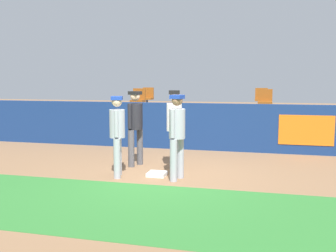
# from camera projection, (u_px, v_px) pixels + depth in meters

# --- Properties ---
(ground_plane) EXTENTS (60.00, 60.00, 0.00)m
(ground_plane) POSITION_uv_depth(u_px,v_px,m) (160.00, 175.00, 8.61)
(ground_plane) COLOR #846042
(grass_foreground_strip) EXTENTS (18.00, 2.80, 0.01)m
(grass_foreground_strip) POSITION_uv_depth(u_px,v_px,m) (125.00, 206.00, 6.44)
(grass_foreground_strip) COLOR #2D722D
(grass_foreground_strip) RESTS_ON ground_plane
(first_base) EXTENTS (0.40, 0.40, 0.08)m
(first_base) POSITION_uv_depth(u_px,v_px,m) (157.00, 174.00, 8.52)
(first_base) COLOR white
(first_base) RESTS_ON ground_plane
(player_fielder_home) EXTENTS (0.43, 0.60, 1.88)m
(player_fielder_home) POSITION_uv_depth(u_px,v_px,m) (174.00, 124.00, 9.05)
(player_fielder_home) COLOR white
(player_fielder_home) RESTS_ON ground_plane
(player_runner_visitor) EXTENTS (0.42, 0.49, 1.81)m
(player_runner_visitor) POSITION_uv_depth(u_px,v_px,m) (177.00, 131.00, 8.07)
(player_runner_visitor) COLOR #9EA3AD
(player_runner_visitor) RESTS_ON ground_plane
(player_coach_visitor) EXTENTS (0.42, 0.48, 1.77)m
(player_coach_visitor) POSITION_uv_depth(u_px,v_px,m) (117.00, 130.00, 8.34)
(player_coach_visitor) COLOR #9EA3AD
(player_coach_visitor) RESTS_ON ground_plane
(player_umpire) EXTENTS (0.45, 0.49, 1.85)m
(player_umpire) POSITION_uv_depth(u_px,v_px,m) (135.00, 123.00, 9.43)
(player_umpire) COLOR #4C4C51
(player_umpire) RESTS_ON ground_plane
(field_wall) EXTENTS (18.00, 0.26, 1.42)m
(field_wall) POSITION_uv_depth(u_px,v_px,m) (190.00, 126.00, 11.76)
(field_wall) COLOR navy
(field_wall) RESTS_ON ground_plane
(bleacher_platform) EXTENTS (18.00, 4.80, 0.99)m
(bleacher_platform) POSITION_uv_depth(u_px,v_px,m) (202.00, 124.00, 14.27)
(bleacher_platform) COLOR #59595E
(bleacher_platform) RESTS_ON ground_plane
(seat_front_left) EXTENTS (0.45, 0.44, 0.84)m
(seat_front_left) POSITION_uv_depth(u_px,v_px,m) (138.00, 99.00, 13.58)
(seat_front_left) COLOR #4C4C51
(seat_front_left) RESTS_ON bleacher_platform
(seat_front_right) EXTENTS (0.46, 0.44, 0.84)m
(seat_front_right) POSITION_uv_depth(u_px,v_px,m) (265.00, 100.00, 12.52)
(seat_front_right) COLOR #4C4C51
(seat_front_right) RESTS_ON bleacher_platform
(seat_back_left) EXTENTS (0.45, 0.44, 0.84)m
(seat_back_left) POSITION_uv_depth(u_px,v_px,m) (147.00, 97.00, 15.37)
(seat_back_left) COLOR #4C4C51
(seat_back_left) RESTS_ON bleacher_platform
(seat_back_right) EXTENTS (0.46, 0.44, 0.84)m
(seat_back_right) POSITION_uv_depth(u_px,v_px,m) (261.00, 98.00, 14.29)
(seat_back_right) COLOR #4C4C51
(seat_back_right) RESTS_ON bleacher_platform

